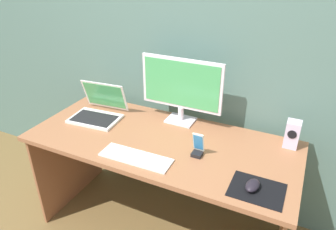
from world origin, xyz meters
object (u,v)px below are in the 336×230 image
Objects in this scene: speaker_right at (292,134)px; keyboard_external at (136,157)px; phone_in_dock at (198,148)px; mouse at (253,185)px; monitor at (181,87)px; laptop at (98,111)px.

speaker_right is 0.40× the size of keyboard_external.
phone_in_dock is at bearing -145.28° from speaker_right.
mouse reaches higher than keyboard_external.
phone_in_dock is at bearing -52.86° from monitor.
mouse is at bearing -14.37° from laptop.
laptop is at bearing 173.75° from mouse.
phone_in_dock is (-0.44, -0.31, -0.03)m from speaker_right.
laptop reaches higher than speaker_right.
keyboard_external is 2.90× the size of phone_in_dock.
speaker_right is at bearing 32.18° from keyboard_external.
speaker_right is 0.54m from phone_in_dock.
speaker_right is 0.88m from keyboard_external.
speaker_right reaches higher than keyboard_external.
monitor is 1.34× the size of keyboard_external.
laptop is 1.12m from mouse.
laptop is at bearing 170.26° from phone_in_dock.
monitor is at bearing 19.40° from laptop.
mouse is (0.62, 0.02, 0.02)m from keyboard_external.
speaker_right is 1.59× the size of mouse.
monitor reaches higher than speaker_right.
phone_in_dock reaches higher than mouse.
laptop is at bearing -160.60° from monitor.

